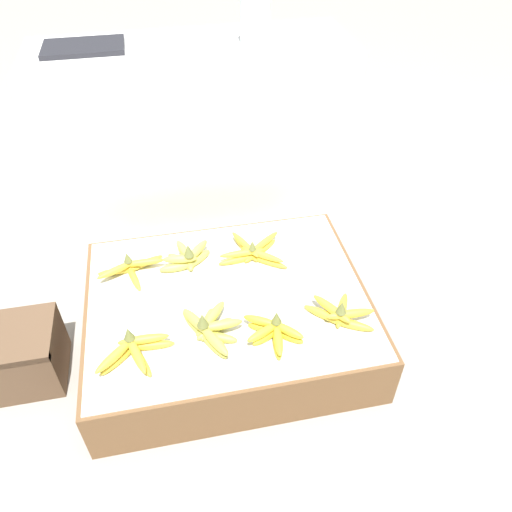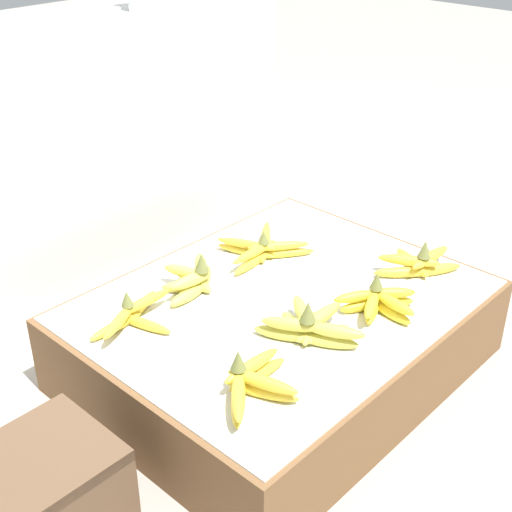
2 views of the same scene
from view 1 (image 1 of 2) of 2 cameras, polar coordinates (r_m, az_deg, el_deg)
The scene contains 14 objects.
ground_plane at distance 1.81m, azimuth -3.05°, elevation -9.15°, with size 10.00×10.00×0.00m, color gray.
display_platform at distance 1.73m, azimuth -3.18°, elevation -6.97°, with size 0.92×0.74×0.21m.
back_vendor_table at distance 2.19m, azimuth -6.59°, elevation 13.54°, with size 1.24×0.43×0.75m.
wooden_crate at distance 1.79m, azimuth -25.82°, elevation -10.25°, with size 0.28×0.23×0.21m.
banana_bunch_front_left at distance 1.51m, azimuth -13.80°, elevation -10.44°, with size 0.23×0.15×0.10m.
banana_bunch_front_midleft at distance 1.52m, azimuth -5.32°, elevation -8.23°, with size 0.19×0.23×0.11m.
banana_bunch_front_midright at distance 1.51m, azimuth 2.01°, elevation -8.71°, with size 0.18×0.18×0.10m.
banana_bunch_front_right at distance 1.58m, azimuth 9.57°, elevation -6.53°, with size 0.21×0.18×0.10m.
banana_bunch_middle_left at distance 1.76m, azimuth -14.10°, elevation -1.31°, with size 0.23×0.17×0.09m.
banana_bunch_middle_midleft at distance 1.75m, azimuth -7.92°, elevation -0.15°, with size 0.19×0.14×0.11m.
banana_bunch_middle_midright at distance 1.77m, azimuth -0.33°, elevation 0.52°, with size 0.25×0.22×0.08m.
glass_jar at distance 1.98m, azimuth -0.09°, elevation 25.83°, with size 0.11×0.11×0.22m.
foam_tray_white at distance 2.08m, azimuth -6.83°, elevation 23.47°, with size 0.25×0.18×0.02m.
foam_tray_dark at distance 2.07m, azimuth -19.12°, elevation 21.64°, with size 0.29×0.19×0.02m.
Camera 1 is at (-0.14, -1.14, 1.40)m, focal length 35.00 mm.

